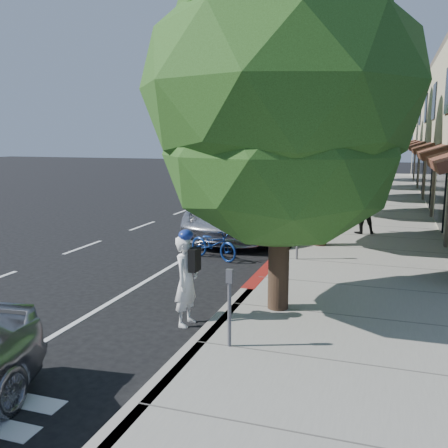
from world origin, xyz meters
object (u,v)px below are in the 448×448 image
at_px(cyclist, 187,281).
at_px(pedestrian, 362,208).
at_px(street_tree_1, 325,99).
at_px(street_tree_3, 354,104).
at_px(street_tree_0, 282,94).
at_px(street_tree_4, 360,123).
at_px(dark_sedan, 286,187).
at_px(silver_suv, 251,210).
at_px(bicycle, 213,244).
at_px(street_tree_5, 365,119).
at_px(street_tree_2, 343,106).
at_px(white_pickup, 289,185).
at_px(dark_suv_far, 344,171).

height_order(cyclist, pedestrian, pedestrian).
relative_size(street_tree_1, street_tree_3, 0.89).
xyz_separation_m(street_tree_0, street_tree_1, (0.00, 6.00, 0.34)).
relative_size(street_tree_4, dark_sedan, 1.38).
bearing_deg(silver_suv, street_tree_1, -25.59).
xyz_separation_m(cyclist, bicycle, (-1.21, 4.86, -0.39)).
bearing_deg(street_tree_5, street_tree_3, -90.00).
height_order(street_tree_2, bicycle, street_tree_2).
xyz_separation_m(street_tree_4, dark_sedan, (-3.10, -7.75, -3.46)).
height_order(street_tree_4, silver_suv, street_tree_4).
relative_size(street_tree_1, street_tree_5, 1.00).
height_order(street_tree_1, cyclist, street_tree_1).
xyz_separation_m(street_tree_1, silver_suv, (-2.61, 1.51, -3.62)).
bearing_deg(white_pickup, cyclist, -86.69).
distance_m(street_tree_1, bicycle, 5.34).
distance_m(street_tree_4, street_tree_5, 6.01).
distance_m(silver_suv, pedestrian, 3.81).
bearing_deg(street_tree_1, street_tree_0, -90.00).
bearing_deg(street_tree_2, street_tree_0, -90.00).
height_order(cyclist, silver_suv, silver_suv).
distance_m(street_tree_3, street_tree_5, 12.01).
bearing_deg(bicycle, dark_sedan, 24.96).
relative_size(street_tree_3, dark_suv_far, 1.74).
height_order(street_tree_3, dark_suv_far, street_tree_3).
height_order(bicycle, silver_suv, silver_suv).
relative_size(street_tree_1, dark_suv_far, 1.56).
distance_m(street_tree_3, dark_sedan, 5.53).
bearing_deg(white_pickup, pedestrian, -65.87).
height_order(street_tree_1, silver_suv, street_tree_1).
relative_size(street_tree_5, dark_sedan, 1.47).
distance_m(street_tree_0, dark_sedan, 16.88).
relative_size(street_tree_5, bicycle, 4.42).
height_order(street_tree_4, bicycle, street_tree_4).
bearing_deg(street_tree_0, silver_suv, 109.15).
relative_size(cyclist, pedestrian, 0.95).
bearing_deg(dark_sedan, street_tree_3, 35.14).
bearing_deg(dark_suv_far, street_tree_2, -78.79).
height_order(street_tree_1, white_pickup, street_tree_1).
bearing_deg(pedestrian, street_tree_3, -106.35).
xyz_separation_m(street_tree_1, dark_sedan, (-3.10, 10.25, -3.69)).
bearing_deg(white_pickup, street_tree_5, 74.80).
relative_size(street_tree_4, dark_suv_far, 1.46).
distance_m(street_tree_1, street_tree_5, 24.00).
bearing_deg(street_tree_3, silver_suv, -103.96).
bearing_deg(street_tree_4, bicycle, -97.64).
bearing_deg(bicycle, white_pickup, 24.85).
bearing_deg(street_tree_3, street_tree_0, -90.00).
distance_m(street_tree_0, dark_suv_far, 30.22).
bearing_deg(street_tree_3, bicycle, -100.81).
bearing_deg(silver_suv, street_tree_2, 64.34).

